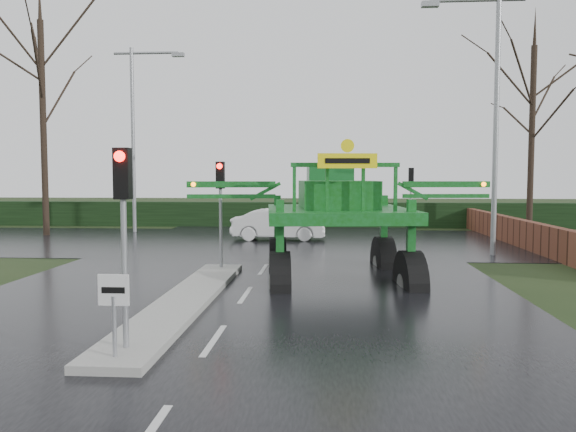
# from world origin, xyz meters

# --- Properties ---
(ground) EXTENTS (140.00, 140.00, 0.00)m
(ground) POSITION_xyz_m (0.00, 0.00, 0.00)
(ground) COLOR black
(ground) RESTS_ON ground
(road_main) EXTENTS (14.00, 80.00, 0.02)m
(road_main) POSITION_xyz_m (0.00, 10.00, 0.00)
(road_main) COLOR black
(road_main) RESTS_ON ground
(road_cross) EXTENTS (80.00, 12.00, 0.02)m
(road_cross) POSITION_xyz_m (0.00, 16.00, 0.01)
(road_cross) COLOR black
(road_cross) RESTS_ON ground
(median_island) EXTENTS (1.20, 10.00, 0.16)m
(median_island) POSITION_xyz_m (-1.30, 3.00, 0.09)
(median_island) COLOR gray
(median_island) RESTS_ON ground
(hedge_row) EXTENTS (44.00, 0.90, 1.50)m
(hedge_row) POSITION_xyz_m (0.00, 24.00, 0.75)
(hedge_row) COLOR black
(hedge_row) RESTS_ON ground
(brick_wall) EXTENTS (0.40, 20.00, 1.20)m
(brick_wall) POSITION_xyz_m (10.50, 16.00, 0.60)
(brick_wall) COLOR #592D1E
(brick_wall) RESTS_ON ground
(keep_left_sign) EXTENTS (0.50, 0.07, 1.35)m
(keep_left_sign) POSITION_xyz_m (-1.30, -1.50, 1.06)
(keep_left_sign) COLOR gray
(keep_left_sign) RESTS_ON ground
(traffic_signal_near) EXTENTS (0.26, 0.33, 3.52)m
(traffic_signal_near) POSITION_xyz_m (-1.30, -1.01, 2.59)
(traffic_signal_near) COLOR gray
(traffic_signal_near) RESTS_ON ground
(traffic_signal_mid) EXTENTS (0.26, 0.33, 3.52)m
(traffic_signal_mid) POSITION_xyz_m (-1.30, 7.49, 2.59)
(traffic_signal_mid) COLOR gray
(traffic_signal_mid) RESTS_ON ground
(traffic_signal_far) EXTENTS (0.26, 0.33, 3.52)m
(traffic_signal_far) POSITION_xyz_m (6.50, 20.01, 2.59)
(traffic_signal_far) COLOR gray
(traffic_signal_far) RESTS_ON ground
(street_light_right) EXTENTS (3.85, 0.30, 10.00)m
(street_light_right) POSITION_xyz_m (8.19, 12.00, 5.99)
(street_light_right) COLOR gray
(street_light_right) RESTS_ON ground
(street_light_left_far) EXTENTS (3.85, 0.30, 10.00)m
(street_light_left_far) POSITION_xyz_m (-8.19, 20.00, 5.99)
(street_light_left_far) COLOR gray
(street_light_left_far) RESTS_ON ground
(tree_left_far) EXTENTS (7.70, 7.70, 13.26)m
(tree_left_far) POSITION_xyz_m (-12.50, 18.00, 7.15)
(tree_left_far) COLOR black
(tree_left_far) RESTS_ON ground
(tree_right_far) EXTENTS (7.00, 7.00, 12.05)m
(tree_right_far) POSITION_xyz_m (13.00, 21.00, 6.50)
(tree_right_far) COLOR black
(tree_right_far) RESTS_ON ground
(crop_sprayer) EXTENTS (9.04, 6.06, 5.07)m
(crop_sprayer) POSITION_xyz_m (0.77, 5.39, 2.40)
(crop_sprayer) COLOR black
(crop_sprayer) RESTS_ON ground
(white_sedan) EXTENTS (4.51, 1.63, 1.48)m
(white_sedan) POSITION_xyz_m (-0.26, 16.68, 0.00)
(white_sedan) COLOR white
(white_sedan) RESTS_ON ground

